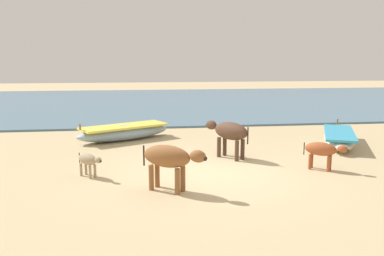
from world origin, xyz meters
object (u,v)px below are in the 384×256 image
calf_near_rust (322,150)px  fishing_boat_3 (339,138)px  calf_far_dun (88,160)px  cow_adult_brown (169,158)px  cow_second_adult_dark (229,132)px  fishing_boat_1 (124,132)px

calf_near_rust → fishing_boat_3: bearing=93.1°
calf_far_dun → cow_adult_brown: bearing=13.4°
calf_far_dun → cow_second_adult_dark: bearing=68.7°
cow_second_adult_dark → calf_near_rust: bearing=-163.3°
fishing_boat_3 → calf_near_rust: size_ratio=3.57×
cow_adult_brown → calf_near_rust: size_ratio=1.43×
cow_adult_brown → calf_far_dun: 2.18m
cow_adult_brown → cow_second_adult_dark: 3.18m
calf_near_rust → calf_far_dun: 5.60m
calf_far_dun → cow_second_adult_dark: size_ratio=0.53×
calf_near_rust → calf_far_dun: size_ratio=1.28×
cow_adult_brown → calf_near_rust: (3.84, 1.06, -0.20)m
calf_near_rust → cow_adult_brown: bearing=-126.1°
fishing_boat_1 → fishing_boat_3: (6.76, -1.85, -0.03)m
fishing_boat_3 → cow_adult_brown: cow_adult_brown is taller
cow_adult_brown → calf_far_dun: (-1.76, 1.25, -0.29)m
cow_second_adult_dark → fishing_boat_1: bearing=9.0°
fishing_boat_3 → calf_far_dun: fishing_boat_3 is taller
fishing_boat_3 → calf_far_dun: size_ratio=4.56×
fishing_boat_1 → cow_adult_brown: cow_adult_brown is taller
calf_near_rust → cow_second_adult_dark: (-1.97, 1.51, 0.22)m
fishing_boat_1 → fishing_boat_3: 7.01m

